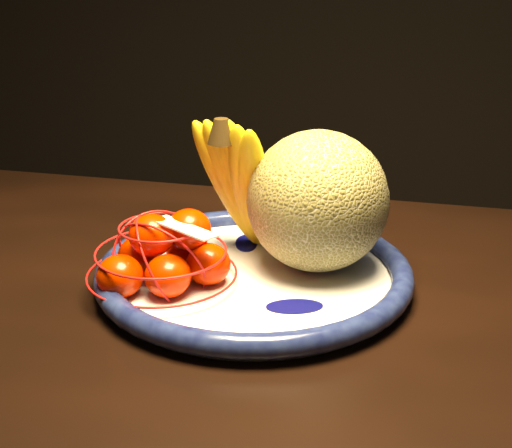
% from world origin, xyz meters
% --- Properties ---
extents(dining_table, '(1.45, 0.88, 0.72)m').
position_xyz_m(dining_table, '(0.11, -0.02, 0.65)').
color(dining_table, black).
rests_on(dining_table, ground).
extents(fruit_bowl, '(0.36, 0.36, 0.03)m').
position_xyz_m(fruit_bowl, '(0.06, 0.08, 0.74)').
color(fruit_bowl, white).
rests_on(fruit_bowl, dining_table).
extents(cantaloupe, '(0.16, 0.16, 0.16)m').
position_xyz_m(cantaloupe, '(0.12, 0.12, 0.82)').
color(cantaloupe, olive).
rests_on(cantaloupe, fruit_bowl).
extents(banana_bunch, '(0.11, 0.12, 0.18)m').
position_xyz_m(banana_bunch, '(0.03, 0.14, 0.83)').
color(banana_bunch, yellow).
rests_on(banana_bunch, fruit_bowl).
extents(mandarin_bag, '(0.22, 0.22, 0.10)m').
position_xyz_m(mandarin_bag, '(-0.03, 0.04, 0.77)').
color(mandarin_bag, '#FF2900').
rests_on(mandarin_bag, fruit_bowl).
extents(price_tag, '(0.08, 0.05, 0.01)m').
position_xyz_m(price_tag, '(-0.01, 0.03, 0.81)').
color(price_tag, white).
rests_on(price_tag, mandarin_bag).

